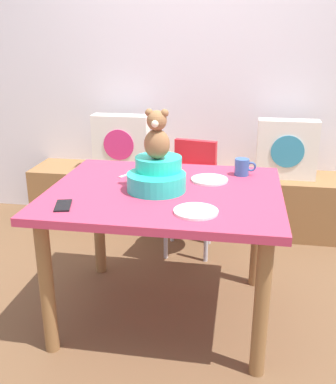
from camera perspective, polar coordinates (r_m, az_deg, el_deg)
name	(u,v)px	position (r m, az deg, el deg)	size (l,w,h in m)	color
ground_plane	(165,312)	(2.63, -0.37, -15.08)	(8.00, 8.00, 0.00)	brown
back_wall	(198,60)	(3.67, 3.81, 16.45)	(4.40, 0.10, 2.60)	silver
window_bench	(191,199)	(3.62, 2.99, -0.95)	(2.60, 0.44, 0.46)	olive
pillow_floral_left	(121,143)	(3.57, -6.01, 6.25)	(0.44, 0.15, 0.44)	white
pillow_floral_right	(287,149)	(3.46, 14.90, 5.28)	(0.44, 0.15, 0.44)	white
book_stack	(204,168)	(3.53, 4.57, 3.05)	(0.20, 0.14, 0.08)	#933D6A
dining_table	(165,208)	(2.33, -0.41, -2.07)	(1.18, 0.98, 0.74)	#B73351
highchair	(190,182)	(3.11, 2.78, 1.28)	(0.38, 0.49, 0.79)	red
infant_seat_teal	(157,176)	(2.27, -1.40, 2.10)	(0.30, 0.33, 0.16)	#24C7AB
teddy_bear	(157,136)	(2.22, -1.44, 7.19)	(0.13, 0.12, 0.25)	olive
ketchup_bottle	(162,160)	(2.49, -0.72, 4.04)	(0.07, 0.07, 0.18)	gold
coffee_mug	(242,167)	(2.54, 9.46, 3.16)	(0.12, 0.08, 0.09)	#335999
dinner_plate_near	(196,211)	(1.99, 3.57, -2.48)	(0.20, 0.20, 0.01)	white
dinner_plate_far	(210,180)	(2.43, 5.32, 1.58)	(0.20, 0.20, 0.01)	white
cell_phone	(63,206)	(2.12, -13.22, -1.69)	(0.07, 0.14, 0.01)	black
table_fork	(130,174)	(2.54, -4.81, 2.33)	(0.02, 0.17, 0.01)	silver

